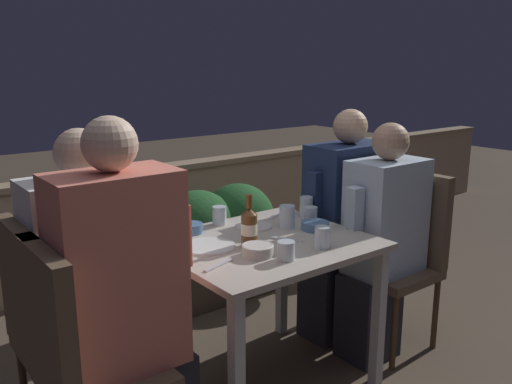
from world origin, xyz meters
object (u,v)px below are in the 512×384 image
(beer_bottle, at_px, (249,227))
(potted_plant, at_px, (324,216))
(chair_right_near, at_px, (404,244))
(person_blue_shirt, at_px, (381,242))
(person_coral_top, at_px, (128,305))
(chair_left_far, at_px, (48,319))
(person_white_polo, at_px, (97,287))
(person_navy_jumper, at_px, (343,225))
(chair_left_near, at_px, (76,352))
(chair_right_far, at_px, (366,231))

(beer_bottle, relative_size, potted_plant, 0.32)
(chair_right_near, relative_size, person_blue_shirt, 0.77)
(person_coral_top, distance_m, potted_plant, 2.21)
(beer_bottle, bearing_deg, chair_left_far, 167.88)
(person_white_polo, height_order, potted_plant, person_white_polo)
(chair_right_near, relative_size, beer_bottle, 4.05)
(person_blue_shirt, bearing_deg, potted_plant, 60.67)
(person_navy_jumper, relative_size, beer_bottle, 5.43)
(chair_left_near, distance_m, person_navy_jumper, 1.67)
(potted_plant, bearing_deg, chair_right_near, -109.25)
(person_white_polo, bearing_deg, person_coral_top, -90.90)
(chair_right_far, distance_m, potted_plant, 0.75)
(person_blue_shirt, relative_size, chair_right_far, 1.29)
(person_coral_top, xyz_separation_m, person_blue_shirt, (1.43, 0.02, -0.06))
(beer_bottle, xyz_separation_m, potted_plant, (1.32, 0.85, -0.37))
(chair_left_near, xyz_separation_m, beer_bottle, (0.85, 0.13, 0.26))
(chair_right_near, relative_size, chair_right_far, 1.00)
(chair_left_far, xyz_separation_m, person_navy_jumper, (1.64, -0.00, 0.08))
(chair_right_near, bearing_deg, person_white_polo, 169.94)
(chair_right_near, height_order, potted_plant, chair_right_near)
(person_coral_top, relative_size, chair_right_near, 1.42)
(person_white_polo, bearing_deg, person_blue_shirt, -11.47)
(chair_right_near, bearing_deg, beer_bottle, 173.77)
(person_coral_top, distance_m, chair_right_near, 1.64)
(person_coral_top, bearing_deg, potted_plant, 26.41)
(chair_left_far, distance_m, potted_plant, 2.27)
(chair_left_near, bearing_deg, potted_plant, 24.26)
(person_navy_jumper, distance_m, potted_plant, 0.87)
(person_white_polo, distance_m, potted_plant, 2.08)
(person_navy_jumper, bearing_deg, person_coral_top, -168.01)
(chair_left_near, bearing_deg, chair_left_far, 89.48)
(person_blue_shirt, bearing_deg, chair_right_far, 52.82)
(chair_left_near, height_order, person_white_polo, person_white_polo)
(person_coral_top, relative_size, beer_bottle, 5.75)
(potted_plant, bearing_deg, person_blue_shirt, -119.33)
(chair_right_near, bearing_deg, chair_right_far, 87.09)
(person_white_polo, height_order, person_blue_shirt, person_white_polo)
(potted_plant, bearing_deg, chair_left_far, -162.83)
(person_navy_jumper, bearing_deg, chair_left_far, 179.96)
(chair_left_far, height_order, person_blue_shirt, person_blue_shirt)
(person_white_polo, xyz_separation_m, person_navy_jumper, (1.44, -0.00, -0.00))
(person_white_polo, distance_m, person_navy_jumper, 1.44)
(person_blue_shirt, xyz_separation_m, beer_bottle, (-0.78, 0.11, 0.20))
(chair_right_near, bearing_deg, potted_plant, 70.75)
(person_blue_shirt, height_order, person_navy_jumper, person_navy_jumper)
(person_blue_shirt, relative_size, potted_plant, 1.67)
(chair_left_near, bearing_deg, person_white_polo, 56.40)
(chair_left_near, relative_size, chair_right_near, 1.00)
(person_navy_jumper, bearing_deg, beer_bottle, -167.27)
(person_blue_shirt, height_order, beer_bottle, person_blue_shirt)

